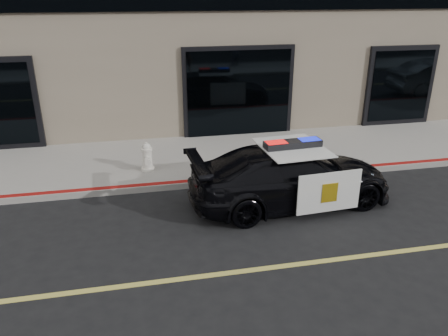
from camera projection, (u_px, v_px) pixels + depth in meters
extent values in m
plane|color=black|center=(381.00, 254.00, 7.89)|extent=(120.00, 120.00, 0.00)
cube|color=gray|center=(285.00, 151.00, 12.61)|extent=(60.00, 3.50, 0.15)
imported|color=black|center=(291.00, 176.00, 9.54)|extent=(2.43, 4.73, 1.30)
cube|color=white|center=(329.00, 192.00, 8.82)|extent=(1.39, 0.13, 0.87)
cube|color=white|center=(292.00, 160.00, 10.48)|extent=(1.39, 0.13, 0.87)
cube|color=white|center=(293.00, 147.00, 9.28)|extent=(1.40, 1.64, 0.02)
cube|color=gold|center=(330.00, 193.00, 8.80)|extent=(0.35, 0.03, 0.41)
cube|color=black|center=(293.00, 144.00, 9.26)|extent=(1.26, 0.41, 0.15)
cube|color=red|center=(276.00, 145.00, 9.16)|extent=(0.45, 0.31, 0.14)
cube|color=#0C19CC|center=(309.00, 142.00, 9.35)|extent=(0.45, 0.31, 0.14)
cylinder|color=white|center=(148.00, 169.00, 11.12)|extent=(0.34, 0.34, 0.07)
cylinder|color=white|center=(147.00, 159.00, 11.02)|extent=(0.24, 0.24, 0.47)
cylinder|color=white|center=(147.00, 149.00, 10.92)|extent=(0.29, 0.29, 0.06)
sphere|color=white|center=(146.00, 147.00, 10.90)|extent=(0.21, 0.21, 0.21)
cylinder|color=white|center=(146.00, 144.00, 10.87)|extent=(0.07, 0.07, 0.07)
cylinder|color=white|center=(147.00, 154.00, 11.14)|extent=(0.12, 0.11, 0.12)
cylinder|color=white|center=(147.00, 159.00, 10.85)|extent=(0.12, 0.11, 0.12)
cylinder|color=white|center=(148.00, 161.00, 10.85)|extent=(0.16, 0.13, 0.16)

